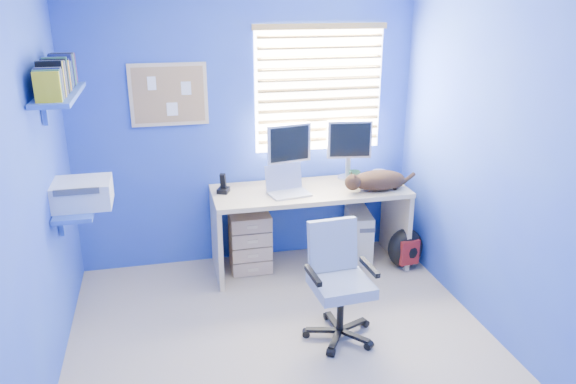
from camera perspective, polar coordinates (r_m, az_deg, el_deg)
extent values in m
cube|color=tan|center=(4.02, 0.03, -16.15)|extent=(3.00, 3.20, 0.00)
cube|color=blue|center=(4.96, -4.22, 6.74)|extent=(3.00, 0.01, 2.50)
cube|color=blue|center=(2.06, 10.48, -13.04)|extent=(3.00, 0.01, 2.50)
cube|color=blue|center=(3.45, -25.04, -0.94)|extent=(0.01, 3.20, 2.50)
cube|color=blue|center=(4.04, 21.23, 2.45)|extent=(0.01, 3.20, 2.50)
cube|color=tan|center=(5.01, 2.18, -3.69)|extent=(1.69, 0.65, 0.74)
cube|color=silver|center=(4.70, 0.11, 1.01)|extent=(0.37, 0.31, 0.22)
cube|color=silver|center=(4.94, 0.08, 3.87)|extent=(0.42, 0.20, 0.54)
cube|color=silver|center=(5.10, 6.17, 4.27)|extent=(0.41, 0.18, 0.54)
cube|color=black|center=(4.79, -6.60, 0.91)|extent=(0.13, 0.14, 0.17)
imported|color=#336B48|center=(5.08, 6.76, 1.60)|extent=(0.10, 0.09, 0.10)
cylinder|color=silver|center=(5.22, 9.28, 1.79)|extent=(0.13, 0.13, 0.07)
ellipsoid|color=black|center=(4.89, 9.19, 1.19)|extent=(0.51, 0.32, 0.17)
cube|color=beige|center=(5.28, 7.16, -4.27)|extent=(0.25, 0.46, 0.45)
cube|color=tan|center=(4.99, -3.86, -5.09)|extent=(0.35, 0.28, 0.54)
cube|color=yellow|center=(5.11, 6.39, -6.38)|extent=(0.03, 0.17, 0.24)
ellipsoid|color=black|center=(5.17, 11.82, -5.59)|extent=(0.35, 0.28, 0.37)
cylinder|color=black|center=(4.19, 5.26, -14.09)|extent=(0.51, 0.51, 0.06)
cylinder|color=black|center=(4.09, 5.34, -11.87)|extent=(0.05, 0.05, 0.32)
cube|color=#9EA7C4|center=(3.99, 5.43, -9.42)|extent=(0.42, 0.42, 0.08)
cube|color=#9EA7C4|center=(4.04, 4.54, -5.36)|extent=(0.36, 0.08, 0.38)
cube|color=white|center=(5.03, 3.17, 10.43)|extent=(1.15, 0.01, 1.10)
cube|color=#BB8D45|center=(5.00, 3.26, 10.38)|extent=(1.10, 0.03, 1.00)
cube|color=tan|center=(4.83, -12.02, 9.65)|extent=(0.64, 0.02, 0.52)
cube|color=tan|center=(4.82, -12.02, 9.63)|extent=(0.58, 0.01, 0.46)
cube|color=#395EC0|center=(4.23, -20.70, -1.50)|extent=(0.26, 0.55, 0.03)
cube|color=silver|center=(4.19, -20.33, -0.12)|extent=(0.42, 0.34, 0.18)
cube|color=#395EC0|center=(4.03, -22.21, 9.17)|extent=(0.24, 0.90, 0.03)
cube|color=navy|center=(4.01, -22.59, 10.90)|extent=(0.15, 0.80, 0.22)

